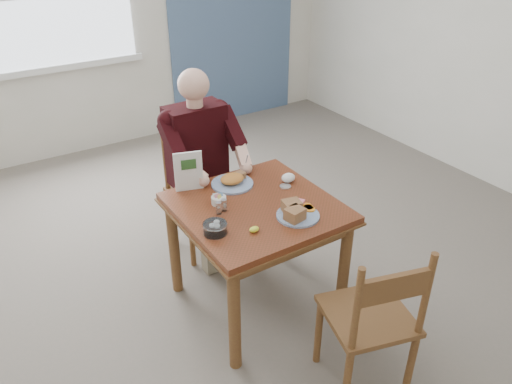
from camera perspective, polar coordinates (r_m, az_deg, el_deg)
floor at (r=3.42m, az=0.02°, el=-12.27°), size 6.00×6.00×0.00m
wall_back at (r=5.39m, az=-18.51°, el=18.92°), size 5.50×0.00×5.50m
lemon_wedge at (r=2.72m, az=-0.21°, el=-4.29°), size 0.06×0.05×0.03m
napkin at (r=3.20m, az=3.71°, el=1.63°), size 0.10×0.09×0.06m
metal_dish at (r=3.15m, az=3.37°, el=0.63°), size 0.08×0.08×0.01m
table at (r=3.02m, az=0.02°, el=-3.26°), size 0.92×0.92×0.75m
chair_far at (r=3.71m, az=-6.64°, el=0.36°), size 0.42×0.42×0.95m
chair_near at (r=2.66m, az=13.15°, el=-14.03°), size 0.52×0.52×0.95m
diner at (r=3.48m, az=-6.29°, el=4.51°), size 0.53×0.56×1.39m
near_plate at (r=2.85m, az=4.57°, el=-2.30°), size 0.27×0.26×0.08m
far_plate at (r=3.17m, az=-2.68°, el=1.29°), size 0.30×0.30×0.07m
caddy at (r=2.97m, az=-4.28°, el=-0.93°), size 0.10×0.10×0.07m
shakers at (r=2.88m, az=-3.98°, el=-1.67°), size 0.08×0.05×0.08m
creamer at (r=2.71m, az=-4.70°, el=-4.13°), size 0.14×0.14×0.06m
menu at (r=3.09m, az=-7.73°, el=2.38°), size 0.17×0.06×0.26m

